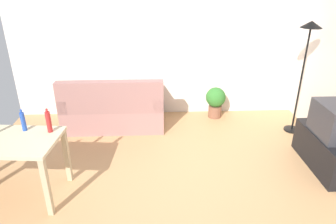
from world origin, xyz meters
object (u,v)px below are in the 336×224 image
(torchiere_lamp, at_px, (307,48))
(desk, at_px, (5,148))
(tv_stand, at_px, (327,151))
(bottle_red, at_px, (49,122))
(tv, at_px, (334,121))
(bottle_blue, at_px, (23,121))
(couch, at_px, (114,110))
(potted_plant, at_px, (216,100))

(torchiere_lamp, bearing_deg, desk, -159.87)
(tv_stand, bearing_deg, torchiere_lamp, 0.00)
(desk, bearing_deg, bottle_red, 23.51)
(tv, relative_size, bottle_red, 2.05)
(bottle_blue, distance_m, bottle_red, 0.31)
(tv, bearing_deg, couch, 66.02)
(couch, xyz_separation_m, tv, (3.03, -1.35, 0.39))
(couch, xyz_separation_m, torchiere_lamp, (3.03, -0.29, 1.10))
(tv, relative_size, potted_plant, 1.05)
(desk, relative_size, bottle_red, 4.29)
(tv, bearing_deg, bottle_red, 94.10)
(tv, height_order, torchiere_lamp, torchiere_lamp)
(bottle_blue, bearing_deg, potted_plant, 35.28)
(tv_stand, bearing_deg, couch, 66.00)
(tv_stand, xyz_separation_m, tv, (0.00, -0.00, 0.46))
(desk, bearing_deg, tv, 11.05)
(couch, bearing_deg, bottle_blue, 61.94)
(couch, distance_m, tv_stand, 3.31)
(torchiere_lamp, bearing_deg, bottle_red, -159.63)
(tv, bearing_deg, tv_stand, 90.00)
(tv_stand, distance_m, potted_plant, 2.06)
(torchiere_lamp, relative_size, desk, 1.44)
(potted_plant, relative_size, bottle_red, 1.94)
(torchiere_lamp, bearing_deg, bottle_blue, -161.79)
(couch, xyz_separation_m, tv_stand, (3.03, -1.35, -0.07))
(desk, height_order, bottle_red, bottle_red)
(potted_plant, distance_m, bottle_blue, 3.28)
(couch, relative_size, potted_plant, 2.95)
(tv_stand, distance_m, bottle_blue, 3.91)
(potted_plant, bearing_deg, tv, -53.67)
(tv, xyz_separation_m, desk, (-4.03, -0.41, -0.05))
(desk, distance_m, bottle_blue, 0.35)
(bottle_red, bearing_deg, couch, 72.04)
(torchiere_lamp, bearing_deg, tv_stand, -90.00)
(desk, distance_m, bottle_red, 0.56)
(bottle_blue, bearing_deg, desk, -129.15)
(tv_stand, relative_size, bottle_red, 3.75)
(torchiere_lamp, relative_size, bottle_blue, 6.79)
(tv_stand, distance_m, torchiere_lamp, 1.58)
(desk, bearing_deg, torchiere_lamp, 25.34)
(tv_stand, xyz_separation_m, torchiere_lamp, (0.00, 1.06, 1.17))
(bottle_blue, bearing_deg, torchiere_lamp, 18.21)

